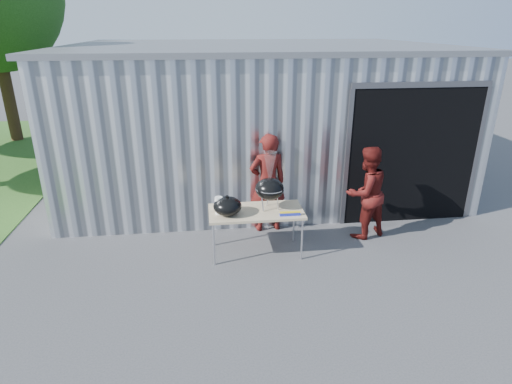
{
  "coord_description": "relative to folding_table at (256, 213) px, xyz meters",
  "views": [
    {
      "loc": [
        -0.43,
        -5.38,
        3.51
      ],
      "look_at": [
        0.32,
        0.83,
        1.05
      ],
      "focal_mm": 30.0,
      "sensor_mm": 36.0,
      "label": 1
    }
  ],
  "objects": [
    {
      "name": "person_bystander",
      "position": [
        1.95,
        0.38,
        0.11
      ],
      "size": [
        0.95,
        0.85,
        1.63
      ],
      "primitive_type": "imported",
      "rotation": [
        0.0,
        0.0,
        3.49
      ],
      "color": "#4F120F",
      "rests_on": "ground"
    },
    {
      "name": "ground",
      "position": [
        -0.32,
        -0.79,
        -0.71
      ],
      "size": [
        80.0,
        80.0,
        0.0
      ],
      "primitive_type": "plane",
      "color": "#3E3E41"
    },
    {
      "name": "grill_lid",
      "position": [
        -0.46,
        -0.1,
        0.18
      ],
      "size": [
        0.44,
        0.44,
        0.32
      ],
      "color": "black",
      "rests_on": "folding_table"
    },
    {
      "name": "white_tub",
      "position": [
        -0.55,
        0.2,
        0.09
      ],
      "size": [
        0.2,
        0.15,
        0.1
      ],
      "primitive_type": "cube",
      "color": "white",
      "rests_on": "folding_table"
    },
    {
      "name": "kettle_grill",
      "position": [
        0.22,
        0.05,
        0.46
      ],
      "size": [
        0.46,
        0.46,
        0.94
      ],
      "color": "black",
      "rests_on": "folding_table"
    },
    {
      "name": "folding_table",
      "position": [
        0.0,
        0.0,
        0.0
      ],
      "size": [
        1.5,
        0.75,
        0.75
      ],
      "color": "tan",
      "rests_on": "ground"
    },
    {
      "name": "foil_box",
      "position": [
        0.5,
        -0.25,
        0.07
      ],
      "size": [
        0.32,
        0.05,
        0.06
      ],
      "color": "#1B29B3",
      "rests_on": "folding_table"
    },
    {
      "name": "building",
      "position": [
        0.6,
        3.8,
        0.83
      ],
      "size": [
        8.2,
        6.2,
        3.1
      ],
      "color": "silver",
      "rests_on": "ground"
    },
    {
      "name": "paper_towels",
      "position": [
        -0.59,
        -0.05,
        0.18
      ],
      "size": [
        0.12,
        0.12,
        0.28
      ],
      "primitive_type": "cylinder",
      "color": "white",
      "rests_on": "folding_table"
    },
    {
      "name": "person_cook",
      "position": [
        0.31,
        0.84,
        0.19
      ],
      "size": [
        0.7,
        0.5,
        1.79
      ],
      "primitive_type": "imported",
      "rotation": [
        0.0,
        0.0,
        3.26
      ],
      "color": "#4F120F",
      "rests_on": "ground"
    }
  ]
}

